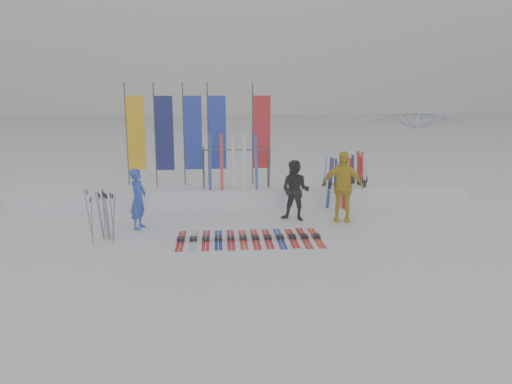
{
  "coord_description": "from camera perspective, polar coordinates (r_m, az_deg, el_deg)",
  "views": [
    {
      "loc": [
        -0.74,
        -10.97,
        3.64
      ],
      "look_at": [
        0.2,
        1.6,
        1.0
      ],
      "focal_mm": 35.0,
      "sensor_mm": 36.0,
      "label": 1
    }
  ],
  "objects": [
    {
      "name": "upright_skis",
      "position": [
        15.94,
        10.5,
        1.31
      ],
      "size": [
        1.54,
        1.09,
        1.7
      ],
      "color": "red",
      "rests_on": "ground"
    },
    {
      "name": "ground",
      "position": [
        11.58,
        -0.4,
        -6.49
      ],
      "size": [
        120.0,
        120.0,
        0.0
      ],
      "primitive_type": "plane",
      "color": "white",
      "rests_on": "ground"
    },
    {
      "name": "person_yellow",
      "position": [
        13.92,
        9.83,
        0.64
      ],
      "size": [
        1.23,
        0.75,
        1.96
      ],
      "primitive_type": "imported",
      "rotation": [
        0.0,
        0.0,
        -0.26
      ],
      "color": "gold",
      "rests_on": "ground"
    },
    {
      "name": "ski_row",
      "position": [
        12.25,
        -0.76,
        -5.29
      ],
      "size": [
        3.49,
        1.69,
        0.07
      ],
      "color": "#B7120E",
      "rests_on": "ground"
    },
    {
      "name": "person_black",
      "position": [
        13.86,
        4.53,
        0.16
      ],
      "size": [
        1.01,
        0.92,
        1.69
      ],
      "primitive_type": "imported",
      "rotation": [
        0.0,
        0.0,
        -0.43
      ],
      "color": "black",
      "rests_on": "ground"
    },
    {
      "name": "tent_canopy",
      "position": [
        18.18,
        17.83,
        4.42
      ],
      "size": [
        3.85,
        3.9,
        2.95
      ],
      "primitive_type": "imported",
      "rotation": [
        0.0,
        0.0,
        0.22
      ],
      "color": "white",
      "rests_on": "ground"
    },
    {
      "name": "pole_cluster",
      "position": [
        12.61,
        -17.09,
        -2.65
      ],
      "size": [
        0.83,
        0.6,
        1.26
      ],
      "color": "#595B60",
      "rests_on": "ground"
    },
    {
      "name": "person_blue",
      "position": [
        13.36,
        -13.32,
        -0.77
      ],
      "size": [
        0.52,
        0.66,
        1.59
      ],
      "primitive_type": "imported",
      "rotation": [
        0.0,
        0.0,
        1.32
      ],
      "color": "blue",
      "rests_on": "ground"
    },
    {
      "name": "ski_rack",
      "position": [
        15.34,
        -2.28,
        3.36
      ],
      "size": [
        2.04,
        0.8,
        1.23
      ],
      "color": "#383A3F",
      "rests_on": "ground"
    },
    {
      "name": "feather_flags",
      "position": [
        15.88,
        -7.13,
        6.7
      ],
      "size": [
        4.54,
        0.24,
        3.2
      ],
      "color": "#383A3F",
      "rests_on": "ground"
    },
    {
      "name": "snow_bank",
      "position": [
        15.94,
        -1.52,
        -0.27
      ],
      "size": [
        14.0,
        1.6,
        0.6
      ],
      "primitive_type": "cube",
      "color": "white",
      "rests_on": "ground"
    }
  ]
}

